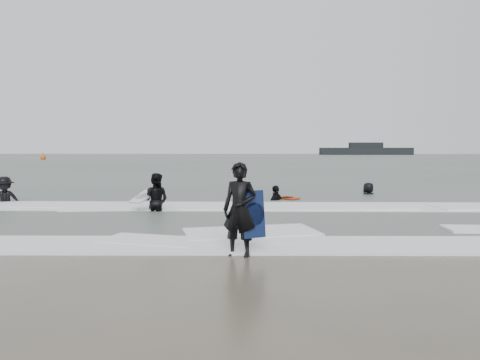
{
  "coord_description": "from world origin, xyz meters",
  "views": [
    {
      "loc": [
        0.39,
        -10.87,
        2.19
      ],
      "look_at": [
        0.0,
        5.0,
        1.1
      ],
      "focal_mm": 35.0,
      "sensor_mm": 36.0,
      "label": 1
    }
  ],
  "objects_px": {
    "surfer_right_near": "(276,201)",
    "surfer_right_far": "(368,195)",
    "surfer_centre": "(240,256)",
    "surfer_breaker": "(5,204)",
    "surfer_wading": "(156,212)",
    "buoy": "(43,158)",
    "vessel_horizon": "(366,150)"
  },
  "relations": [
    {
      "from": "surfer_centre",
      "to": "surfer_right_near",
      "type": "xyz_separation_m",
      "value": [
        1.26,
        9.86,
        0.0
      ]
    },
    {
      "from": "surfer_breaker",
      "to": "vessel_horizon",
      "type": "bearing_deg",
      "value": 52.72
    },
    {
      "from": "surfer_wading",
      "to": "surfer_breaker",
      "type": "relative_size",
      "value": 0.98
    },
    {
      "from": "surfer_centre",
      "to": "surfer_right_far",
      "type": "distance_m",
      "value": 13.5
    },
    {
      "from": "vessel_horizon",
      "to": "surfer_right_far",
      "type": "bearing_deg",
      "value": -103.56
    },
    {
      "from": "surfer_breaker",
      "to": "buoy",
      "type": "distance_m",
      "value": 73.42
    },
    {
      "from": "surfer_right_near",
      "to": "vessel_horizon",
      "type": "relative_size",
      "value": 0.06
    },
    {
      "from": "surfer_centre",
      "to": "surfer_right_near",
      "type": "bearing_deg",
      "value": 101.64
    },
    {
      "from": "buoy",
      "to": "surfer_right_far",
      "type": "bearing_deg",
      "value": -55.48
    },
    {
      "from": "surfer_right_near",
      "to": "vessel_horizon",
      "type": "height_order",
      "value": "vessel_horizon"
    },
    {
      "from": "surfer_centre",
      "to": "buoy",
      "type": "xyz_separation_m",
      "value": [
        -38.31,
        76.16,
        0.42
      ]
    },
    {
      "from": "surfer_breaker",
      "to": "surfer_right_far",
      "type": "height_order",
      "value": "surfer_breaker"
    },
    {
      "from": "surfer_breaker",
      "to": "surfer_right_far",
      "type": "xyz_separation_m",
      "value": [
        15.1,
        3.61,
        0.0
      ]
    },
    {
      "from": "surfer_right_near",
      "to": "buoy",
      "type": "height_order",
      "value": "buoy"
    },
    {
      "from": "buoy",
      "to": "vessel_horizon",
      "type": "relative_size",
      "value": 0.06
    },
    {
      "from": "surfer_wading",
      "to": "surfer_right_near",
      "type": "xyz_separation_m",
      "value": [
        4.28,
        3.46,
        0.0
      ]
    },
    {
      "from": "surfer_centre",
      "to": "surfer_breaker",
      "type": "relative_size",
      "value": 1.0
    },
    {
      "from": "surfer_right_near",
      "to": "vessel_horizon",
      "type": "xyz_separation_m",
      "value": [
        34.89,
        128.9,
        1.44
      ]
    },
    {
      "from": "surfer_wading",
      "to": "vessel_horizon",
      "type": "xyz_separation_m",
      "value": [
        39.17,
        132.36,
        1.44
      ]
    },
    {
      "from": "surfer_wading",
      "to": "buoy",
      "type": "bearing_deg",
      "value": -52.11
    },
    {
      "from": "surfer_wading",
      "to": "surfer_right_near",
      "type": "bearing_deg",
      "value": -130.03
    },
    {
      "from": "surfer_wading",
      "to": "buoy",
      "type": "height_order",
      "value": "buoy"
    },
    {
      "from": "surfer_right_near",
      "to": "surfer_right_far",
      "type": "xyz_separation_m",
      "value": [
        4.39,
        2.41,
        0.0
      ]
    },
    {
      "from": "surfer_wading",
      "to": "vessel_horizon",
      "type": "bearing_deg",
      "value": -95.42
    },
    {
      "from": "surfer_right_near",
      "to": "surfer_right_far",
      "type": "relative_size",
      "value": 1.03
    },
    {
      "from": "surfer_right_near",
      "to": "surfer_right_far",
      "type": "distance_m",
      "value": 5.0
    },
    {
      "from": "surfer_wading",
      "to": "surfer_right_far",
      "type": "relative_size",
      "value": 1.08
    },
    {
      "from": "vessel_horizon",
      "to": "surfer_right_near",
      "type": "bearing_deg",
      "value": -105.15
    },
    {
      "from": "surfer_centre",
      "to": "surfer_right_far",
      "type": "xyz_separation_m",
      "value": [
        5.65,
        12.26,
        0.0
      ]
    },
    {
      "from": "surfer_breaker",
      "to": "vessel_horizon",
      "type": "xyz_separation_m",
      "value": [
        45.6,
        130.11,
        1.44
      ]
    },
    {
      "from": "surfer_wading",
      "to": "surfer_right_far",
      "type": "distance_m",
      "value": 10.47
    },
    {
      "from": "buoy",
      "to": "surfer_breaker",
      "type": "bearing_deg",
      "value": -66.86
    }
  ]
}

